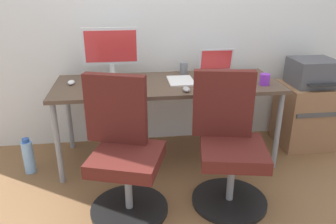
# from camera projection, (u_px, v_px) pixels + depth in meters

# --- Properties ---
(ground_plane) EXTENTS (5.28, 5.28, 0.00)m
(ground_plane) POSITION_uv_depth(u_px,v_px,m) (167.00, 156.00, 3.04)
(ground_plane) COLOR brown
(back_wall) EXTENTS (4.40, 0.04, 2.60)m
(back_wall) POSITION_uv_depth(u_px,v_px,m) (161.00, 4.00, 2.95)
(back_wall) COLOR white
(back_wall) RESTS_ON ground
(desk) EXTENTS (1.87, 0.69, 0.70)m
(desk) POSITION_uv_depth(u_px,v_px,m) (167.00, 89.00, 2.80)
(desk) COLOR brown
(desk) RESTS_ON ground
(office_chair_left) EXTENTS (0.56, 0.56, 0.94)m
(office_chair_left) POSITION_uv_depth(u_px,v_px,m) (124.00, 153.00, 2.23)
(office_chair_left) COLOR black
(office_chair_left) RESTS_ON ground
(office_chair_right) EXTENTS (0.54, 0.54, 0.94)m
(office_chair_right) POSITION_uv_depth(u_px,v_px,m) (229.00, 147.00, 2.32)
(office_chair_right) COLOR black
(office_chair_right) RESTS_ON ground
(side_cabinet) EXTENTS (0.48, 0.45, 0.60)m
(side_cabinet) POSITION_uv_depth(u_px,v_px,m) (305.00, 115.00, 3.18)
(side_cabinet) COLOR #996B47
(side_cabinet) RESTS_ON ground
(printer) EXTENTS (0.38, 0.40, 0.24)m
(printer) POSITION_uv_depth(u_px,v_px,m) (312.00, 72.00, 3.02)
(printer) COLOR #515156
(printer) RESTS_ON side_cabinet
(water_bottle_on_floor) EXTENTS (0.09, 0.09, 0.31)m
(water_bottle_on_floor) POSITION_uv_depth(u_px,v_px,m) (28.00, 156.00, 2.75)
(water_bottle_on_floor) COLOR #8CBFF2
(water_bottle_on_floor) RESTS_ON ground
(desktop_monitor) EXTENTS (0.48, 0.18, 0.43)m
(desktop_monitor) POSITION_uv_depth(u_px,v_px,m) (111.00, 49.00, 2.82)
(desktop_monitor) COLOR silver
(desktop_monitor) RESTS_ON desk
(open_laptop) EXTENTS (0.31, 0.27, 0.22)m
(open_laptop) POSITION_uv_depth(u_px,v_px,m) (218.00, 69.00, 2.97)
(open_laptop) COLOR silver
(open_laptop) RESTS_ON desk
(keyboard_by_monitor) EXTENTS (0.34, 0.12, 0.02)m
(keyboard_by_monitor) POSITION_uv_depth(u_px,v_px,m) (112.00, 93.00, 2.49)
(keyboard_by_monitor) COLOR #2D2D2D
(keyboard_by_monitor) RESTS_ON desk
(keyboard_by_laptop) EXTENTS (0.34, 0.12, 0.02)m
(keyboard_by_laptop) POSITION_uv_depth(u_px,v_px,m) (230.00, 87.00, 2.64)
(keyboard_by_laptop) COLOR #B7B7B7
(keyboard_by_laptop) RESTS_ON desk
(mouse_by_monitor) EXTENTS (0.06, 0.10, 0.03)m
(mouse_by_monitor) POSITION_uv_depth(u_px,v_px,m) (71.00, 82.00, 2.73)
(mouse_by_monitor) COLOR silver
(mouse_by_monitor) RESTS_ON desk
(mouse_by_laptop) EXTENTS (0.06, 0.10, 0.03)m
(mouse_by_laptop) POSITION_uv_depth(u_px,v_px,m) (186.00, 89.00, 2.56)
(mouse_by_laptop) COLOR #B7B7B7
(mouse_by_laptop) RESTS_ON desk
(coffee_mug) EXTENTS (0.08, 0.08, 0.09)m
(coffee_mug) POSITION_uv_depth(u_px,v_px,m) (265.00, 79.00, 2.70)
(coffee_mug) COLOR purple
(coffee_mug) RESTS_ON desk
(pen_cup) EXTENTS (0.07, 0.07, 0.10)m
(pen_cup) POSITION_uv_depth(u_px,v_px,m) (184.00, 68.00, 3.01)
(pen_cup) COLOR slate
(pen_cup) RESTS_ON desk
(notebook) EXTENTS (0.21, 0.15, 0.03)m
(notebook) POSITION_uv_depth(u_px,v_px,m) (120.00, 86.00, 2.64)
(notebook) COLOR teal
(notebook) RESTS_ON desk
(paper_pile) EXTENTS (0.21, 0.30, 0.01)m
(paper_pile) POSITION_uv_depth(u_px,v_px,m) (181.00, 81.00, 2.81)
(paper_pile) COLOR white
(paper_pile) RESTS_ON desk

